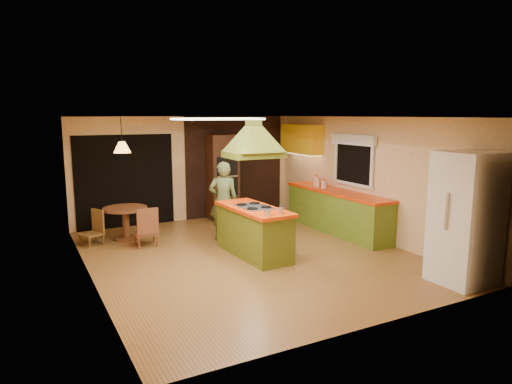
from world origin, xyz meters
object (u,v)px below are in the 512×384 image
man (223,201)px  dining_table (126,217)px  refrigerator (466,218)px  canister_large (316,181)px  wall_oven (222,177)px  kitchen_island (254,231)px

man → dining_table: bearing=-5.0°
refrigerator → canister_large: 4.05m
dining_table → canister_large: canister_large is taller
wall_oven → dining_table: size_ratio=2.33×
wall_oven → refrigerator: bearing=-73.6°
canister_large → dining_table: bearing=168.7°
refrigerator → man: bearing=119.8°
man → wall_oven: size_ratio=0.78×
refrigerator → canister_large: refrigerator is taller
kitchen_island → refrigerator: (2.20, -2.70, 0.55)m
wall_oven → canister_large: wall_oven is taller
wall_oven → dining_table: (-2.53, -0.81, -0.57)m
refrigerator → dining_table: refrigerator is taller
wall_oven → dining_table: wall_oven is taller
kitchen_island → canister_large: 2.75m
wall_oven → canister_large: 2.31m
dining_table → kitchen_island: bearing=-50.0°
refrigerator → dining_table: (-4.03, 4.88, -0.54)m
wall_oven → canister_large: bearing=-43.7°
kitchen_island → canister_large: bearing=27.6°
wall_oven → dining_table: bearing=-160.6°
man → refrigerator: bearing=142.4°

